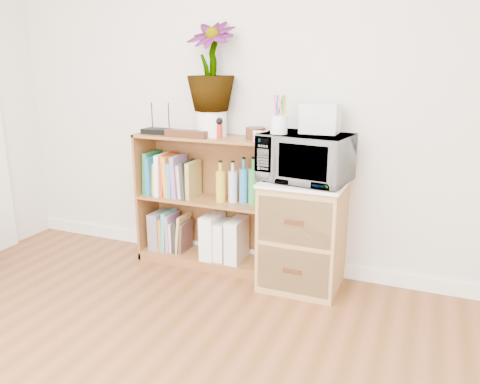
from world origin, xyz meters
The scene contains 21 objects.
skirting_board centered at (0.00, 2.24, 0.05)m, with size 4.00×0.02×0.10m, color white.
bookshelf centered at (-0.35, 2.10, 0.47)m, with size 1.00×0.30×0.95m, color brown.
wicker_unit centered at (0.40, 2.02, 0.35)m, with size 0.50×0.45×0.70m, color #9E7542.
microwave centered at (0.40, 2.02, 0.87)m, with size 0.54×0.36×0.30m, color silver.
pen_cup centered at (0.24, 1.95, 1.08)m, with size 0.10×0.10×0.11m, color white.
small_appliance centered at (0.47, 2.09, 1.11)m, with size 0.23×0.19×0.18m, color silver.
router centered at (-0.71, 2.08, 0.97)m, with size 0.20×0.13×0.04m, color black.
white_bowl centered at (-0.54, 2.07, 0.97)m, with size 0.13×0.13×0.03m, color white.
plant_pot centered at (-0.30, 2.12, 1.04)m, with size 0.20×0.20×0.17m, color white.
potted_plant centered at (-0.30, 2.12, 1.42)m, with size 0.33×0.33×0.58m, color #2C692A.
trinket_box centered at (-0.43, 2.00, 0.97)m, with size 0.31×0.08×0.05m, color #351B0E.
kokeshi_doll centered at (-0.21, 2.06, 1.00)m, with size 0.04×0.04×0.09m, color #A62614.
wooden_bowl centered at (0.03, 2.11, 0.99)m, with size 0.13×0.13×0.08m, color #3A1D0F.
paint_jars centered at (0.10, 2.01, 0.98)m, with size 0.12×0.04×0.06m, color #CB707C.
file_box centered at (-0.74, 2.10, 0.21)m, with size 0.08×0.22×0.28m, color slate.
magazine_holder_left centered at (-0.29, 2.09, 0.23)m, with size 0.10×0.26×0.32m, color white.
magazine_holder_mid centered at (-0.21, 2.09, 0.21)m, with size 0.09×0.22×0.27m, color white.
magazine_holder_right centered at (-0.10, 2.09, 0.22)m, with size 0.10×0.24×0.31m, color silver.
cookbooks centered at (-0.62, 2.10, 0.64)m, with size 0.39×0.20×0.31m.
liquor_bottles centered at (-0.01, 2.10, 0.65)m, with size 0.45×0.07×0.32m.
lower_books centered at (-0.60, 2.10, 0.20)m, with size 0.21×0.19×0.30m.
Camera 1 is at (1.12, -0.79, 1.43)m, focal length 35.00 mm.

